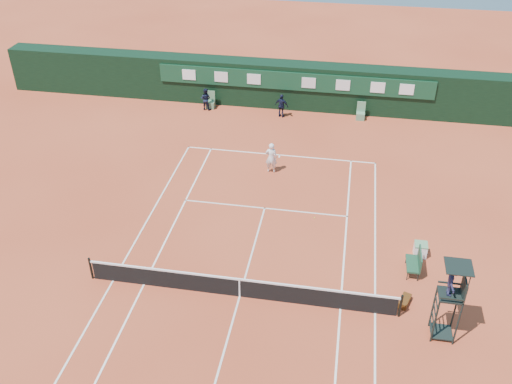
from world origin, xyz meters
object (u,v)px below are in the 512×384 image
player (271,158)px  player_bench (416,262)px  cooler (420,250)px  umpire_chair (452,287)px  tennis_net (240,287)px

player → player_bench: bearing=134.2°
cooler → player: bearing=142.0°
cooler → umpire_chair: bearing=-84.1°
tennis_net → cooler: size_ratio=20.00×
umpire_chair → tennis_net: bearing=174.9°
umpire_chair → cooler: 5.17m
tennis_net → player_bench: same height
player_bench → cooler: (0.30, 1.21, -0.27)m
player → umpire_chair: bearing=126.0°
umpire_chair → player_bench: (-0.79, 3.47, -1.86)m
tennis_net → player_bench: (7.13, 2.76, 0.09)m
tennis_net → player: (-0.22, 9.96, 0.38)m
tennis_net → umpire_chair: umpire_chair is taller
umpire_chair → player_bench: bearing=102.8°
umpire_chair → player: umpire_chair is taller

